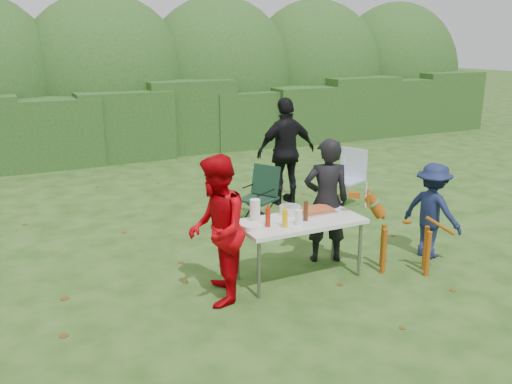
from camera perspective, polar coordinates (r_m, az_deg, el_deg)
name	(u,v)px	position (r m, az deg, el deg)	size (l,w,h in m)	color
ground	(281,285)	(6.48, 2.67, -9.77)	(80.00, 80.00, 0.00)	#1E4211
hedge_row	(122,123)	(13.55, -13.88, 7.10)	(22.00, 1.40, 1.70)	#23471C
shrub_backdrop	(107,86)	(15.03, -15.44, 10.70)	(20.00, 2.60, 3.20)	#3D6628
folding_table	(300,224)	(6.43, 4.65, -3.38)	(1.50, 0.70, 0.74)	silver
person_cook	(326,201)	(6.95, 7.42, -0.93)	(0.59, 0.39, 1.62)	black
person_red_jacket	(217,230)	(5.83, -4.16, -4.06)	(0.80, 0.62, 1.64)	#B10008
person_black_puffy	(286,152)	(9.36, 3.19, 4.27)	(1.09, 0.45, 1.85)	black
child	(432,211)	(7.44, 18.04, -1.87)	(0.82, 0.47, 1.27)	#141D42
dog	(406,234)	(6.90, 15.52, -4.27)	(1.04, 0.42, 0.99)	#8C440D
camping_chair	(258,196)	(8.40, 0.26, -0.39)	(0.57, 0.57, 0.91)	#143020
lawn_chair	(346,178)	(9.44, 9.42, 1.48)	(0.58, 0.58, 0.98)	#496AC0
food_tray	(316,212)	(6.70, 6.28, -2.07)	(0.45, 0.30, 0.02)	#B7B7BA
focaccia_bread	(316,209)	(6.69, 6.29, -1.84)	(0.40, 0.26, 0.04)	#B2572A
mustard_bottle	(285,219)	(6.12, 3.06, -2.83)	(0.06, 0.06, 0.20)	#EAAF00
ketchup_bottle	(268,217)	(6.13, 1.25, -2.69)	(0.06, 0.06, 0.22)	#9D210D
beer_bottle	(306,211)	(6.35, 5.26, -1.99)	(0.06, 0.06, 0.24)	#47230F
paper_towel_roll	(255,210)	(6.32, -0.11, -1.94)	(0.12, 0.12, 0.26)	white
cup_stack	(299,218)	(6.21, 4.53, -2.69)	(0.08, 0.08, 0.18)	white
pasta_bowl	(290,210)	(6.61, 3.60, -1.89)	(0.26, 0.26, 0.10)	silver
plate_stack	(253,227)	(6.08, -0.30, -3.69)	(0.24, 0.24, 0.05)	white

